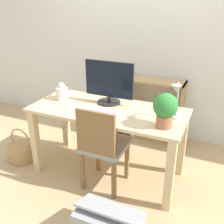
% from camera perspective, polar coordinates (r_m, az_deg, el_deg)
% --- Properties ---
extents(ground_plane, '(10.00, 10.00, 0.00)m').
position_cam_1_polar(ground_plane, '(2.88, -0.83, -12.73)').
color(ground_plane, tan).
extents(wall_back, '(8.00, 0.05, 2.60)m').
position_cam_1_polar(wall_back, '(3.36, 7.22, 16.53)').
color(wall_back, silver).
rests_on(wall_back, ground_plane).
extents(desk, '(1.50, 0.67, 0.72)m').
position_cam_1_polar(desk, '(2.57, -0.91, -1.94)').
color(desk, '#D8BC8C').
rests_on(desk, ground_plane).
extents(monitor, '(0.51, 0.23, 0.43)m').
position_cam_1_polar(monitor, '(2.59, -0.68, 6.59)').
color(monitor, '#232326').
rests_on(monitor, desk).
extents(keyboard, '(0.42, 0.13, 0.02)m').
position_cam_1_polar(keyboard, '(2.46, -2.83, 0.31)').
color(keyboard, '#B2B2B7').
rests_on(keyboard, desk).
extents(vase, '(0.12, 0.12, 0.19)m').
position_cam_1_polar(vase, '(2.77, -10.86, 4.18)').
color(vase, silver).
rests_on(vase, desk).
extents(desk_lamp, '(0.10, 0.19, 0.33)m').
position_cam_1_polar(desk_lamp, '(2.27, 13.79, 2.86)').
color(desk_lamp, '#B7B7BC').
rests_on(desk_lamp, desk).
extents(potted_plant, '(0.20, 0.20, 0.29)m').
position_cam_1_polar(potted_plant, '(2.14, 11.51, 0.75)').
color(potted_plant, '#9E6647').
rests_on(potted_plant, desk).
extents(chair, '(0.40, 0.40, 0.85)m').
position_cam_1_polar(chair, '(2.41, -2.14, -7.22)').
color(chair, gray).
rests_on(chair, ground_plane).
extents(bookshelf, '(0.97, 0.28, 0.79)m').
position_cam_1_polar(bookshelf, '(3.48, 4.35, 0.37)').
color(bookshelf, tan).
rests_on(bookshelf, ground_plane).
extents(basket, '(0.30, 0.30, 0.39)m').
position_cam_1_polar(basket, '(3.17, -18.99, -8.13)').
color(basket, tan).
rests_on(basket, ground_plane).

